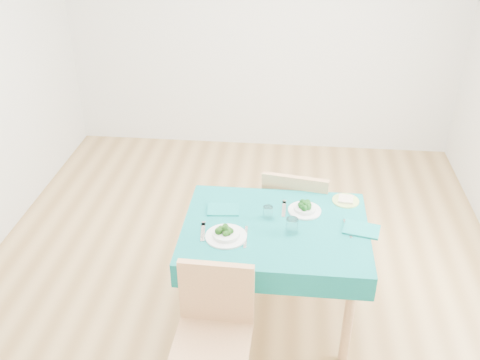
# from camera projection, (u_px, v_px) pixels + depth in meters

# --- Properties ---
(room_shell) EXTENTS (4.02, 4.52, 2.73)m
(room_shell) POSITION_uv_depth(u_px,v_px,m) (240.00, 112.00, 3.35)
(room_shell) COLOR olive
(room_shell) RESTS_ON ground
(table) EXTENTS (1.13, 0.86, 0.76)m
(table) POSITION_uv_depth(u_px,v_px,m) (273.00, 274.00, 3.49)
(table) COLOR #096260
(table) RESTS_ON ground
(chair_near) EXTENTS (0.43, 0.47, 1.05)m
(chair_near) POSITION_uv_depth(u_px,v_px,m) (211.00, 334.00, 2.85)
(chair_near) COLOR tan
(chair_near) RESTS_ON ground
(chair_far) EXTENTS (0.54, 0.57, 1.15)m
(chair_far) POSITION_uv_depth(u_px,v_px,m) (298.00, 195.00, 3.95)
(chair_far) COLOR tan
(chair_far) RESTS_ON ground
(bowl_near) EXTENTS (0.25, 0.25, 0.08)m
(bowl_near) POSITION_uv_depth(u_px,v_px,m) (226.00, 232.00, 3.18)
(bowl_near) COLOR white
(bowl_near) RESTS_ON table
(bowl_far) EXTENTS (0.21, 0.21, 0.06)m
(bowl_far) POSITION_uv_depth(u_px,v_px,m) (305.00, 207.00, 3.42)
(bowl_far) COLOR white
(bowl_far) RESTS_ON table
(fork_near) EXTENTS (0.05, 0.19, 0.00)m
(fork_near) POSITION_uv_depth(u_px,v_px,m) (203.00, 232.00, 3.24)
(fork_near) COLOR silver
(fork_near) RESTS_ON table
(knife_near) EXTENTS (0.03, 0.22, 0.00)m
(knife_near) POSITION_uv_depth(u_px,v_px,m) (246.00, 237.00, 3.20)
(knife_near) COLOR silver
(knife_near) RESTS_ON table
(fork_far) EXTENTS (0.03, 0.18, 0.00)m
(fork_far) POSITION_uv_depth(u_px,v_px,m) (284.00, 209.00, 3.46)
(fork_far) COLOR silver
(fork_far) RESTS_ON table
(knife_far) EXTENTS (0.05, 0.20, 0.00)m
(knife_far) POSITION_uv_depth(u_px,v_px,m) (347.00, 228.00, 3.27)
(knife_far) COLOR silver
(knife_far) RESTS_ON table
(napkin_near) EXTENTS (0.21, 0.16, 0.01)m
(napkin_near) POSITION_uv_depth(u_px,v_px,m) (223.00, 210.00, 3.45)
(napkin_near) COLOR #0C6C6A
(napkin_near) RESTS_ON table
(napkin_far) EXTENTS (0.24, 0.20, 0.01)m
(napkin_far) POSITION_uv_depth(u_px,v_px,m) (361.00, 229.00, 3.26)
(napkin_far) COLOR #0C6C6A
(napkin_far) RESTS_ON table
(tumbler_center) EXTENTS (0.06, 0.06, 0.08)m
(tumbler_center) POSITION_uv_depth(u_px,v_px,m) (268.00, 212.00, 3.36)
(tumbler_center) COLOR white
(tumbler_center) RESTS_ON table
(tumbler_side) EXTENTS (0.07, 0.07, 0.10)m
(tumbler_side) POSITION_uv_depth(u_px,v_px,m) (292.00, 226.00, 3.22)
(tumbler_side) COLOR white
(tumbler_side) RESTS_ON table
(side_plate) EXTENTS (0.18, 0.18, 0.01)m
(side_plate) POSITION_uv_depth(u_px,v_px,m) (346.00, 201.00, 3.54)
(side_plate) COLOR #BCD969
(side_plate) RESTS_ON table
(bread_slice) EXTENTS (0.11, 0.11, 0.01)m
(bread_slice) POSITION_uv_depth(u_px,v_px,m) (346.00, 199.00, 3.53)
(bread_slice) COLOR beige
(bread_slice) RESTS_ON side_plate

